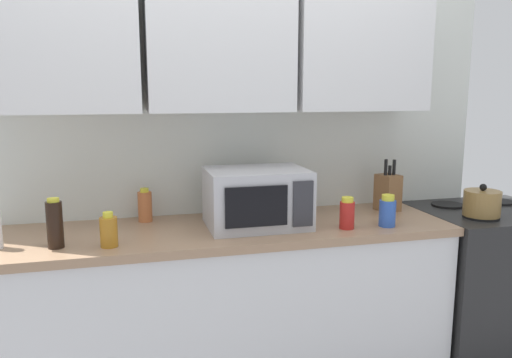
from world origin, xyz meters
name	(u,v)px	position (x,y,z in m)	size (l,w,h in m)	color
wall_back_with_cabinets	(216,87)	(0.00, -0.07, 1.57)	(3.08, 0.38, 2.60)	silver
counter_run	(227,313)	(0.00, -0.30, 0.45)	(2.21, 0.63, 0.90)	silver
stove_range	(483,286)	(1.49, -0.32, 0.45)	(0.76, 0.64, 0.91)	black
kettle	(482,203)	(1.32, -0.46, 0.98)	(0.18, 0.18, 0.17)	olive
microwave	(257,198)	(0.15, -0.32, 1.04)	(0.48, 0.37, 0.28)	#B7B7BC
knife_block	(388,192)	(0.93, -0.19, 1.00)	(0.13, 0.14, 0.29)	brown
bottle_red_sauce	(347,214)	(0.55, -0.47, 0.97)	(0.07, 0.07, 0.15)	red
bottle_soy_dark	(55,224)	(-0.76, -0.44, 1.00)	(0.07, 0.07, 0.21)	black
bottle_amber_vinegar	(109,231)	(-0.54, -0.48, 0.97)	(0.07, 0.07, 0.15)	#AD701E
bottle_blue_cleaner	(387,212)	(0.76, -0.48, 0.97)	(0.08, 0.08, 0.16)	#2D56B7
bottle_spice_jar	(145,206)	(-0.38, -0.10, 0.98)	(0.07, 0.07, 0.17)	#BC6638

